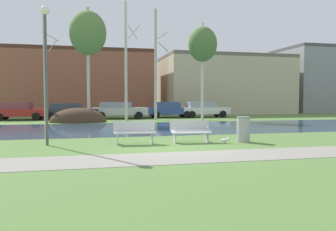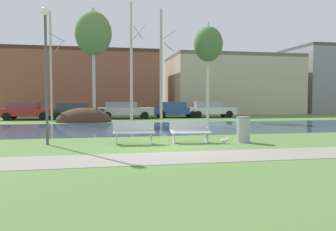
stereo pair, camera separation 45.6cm
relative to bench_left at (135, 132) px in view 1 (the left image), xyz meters
name	(u,v)px [view 1 (the left image)]	position (x,y,z in m)	size (l,w,h in m)	color
ground_plane	(134,126)	(1.11, 8.74, -0.47)	(120.00, 120.00, 0.00)	#517538
paved_path_strip	(186,157)	(1.11, -3.22, -0.47)	(60.00, 2.02, 0.01)	gray
river_band	(138,128)	(1.11, 6.91, -0.47)	(80.00, 8.89, 0.01)	#33516B
soil_mound	(78,122)	(-2.53, 13.05, -0.47)	(4.15, 2.77, 2.14)	#423021
bench_left	(135,132)	(0.00, 0.00, 0.00)	(1.63, 0.65, 0.87)	#B2B5B7
bench_right	(191,131)	(2.23, 0.00, 0.00)	(1.63, 0.65, 0.87)	#B2B5B7
trash_bin	(243,129)	(4.35, -0.33, 0.06)	(0.55, 0.55, 1.02)	#999B9E
seagull	(225,140)	(3.46, -0.59, -0.34)	(0.40, 0.15, 0.25)	white
streetlamp	(46,52)	(-3.23, 0.43, 2.98)	(0.32, 0.32, 5.14)	#4C4C51
birch_far_left	(45,65)	(-4.94, 13.98, 3.77)	(1.15, 1.97, 8.33)	#BCB7A8
birch_left	(88,33)	(-1.76, 12.98, 6.10)	(2.71, 2.71, 8.48)	#BCB7A8
birch_center_left	(126,60)	(1.14, 13.74, 4.28)	(1.20, 1.98, 9.33)	beige
birch_center	(156,64)	(3.63, 14.33, 4.13)	(1.24, 2.18, 9.05)	#BCB7A8
birch_center_right	(203,45)	(7.30, 13.30, 5.65)	(2.35, 2.35, 7.91)	beige
parked_van_nearest_red	(19,111)	(-7.35, 16.70, 0.30)	(4.28, 2.22, 1.45)	maroon
parked_sedan_second_dark	(70,111)	(-3.34, 16.63, 0.27)	(4.59, 2.20, 1.37)	#282B30
parked_hatch_third_silver	(119,110)	(0.78, 16.75, 0.31)	(4.84, 2.21, 1.46)	#B2B5BC
parked_wagon_fourth_blue	(169,109)	(5.44, 17.46, 0.30)	(4.35, 2.18, 1.45)	#2D4793
parked_suv_fifth_white	(204,109)	(8.80, 17.23, 0.32)	(4.54, 2.06, 1.51)	silver
building_brick_low	(72,82)	(-3.63, 26.66, 3.12)	(17.65, 6.79, 7.18)	brown
building_beige_block	(224,85)	(14.13, 25.22, 2.92)	(14.69, 8.69, 6.79)	#BCAD8E
building_grey_warehouse	(328,81)	(29.17, 25.75, 3.67)	(13.07, 8.05, 8.28)	gray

